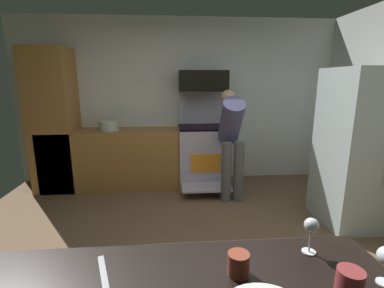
{
  "coord_description": "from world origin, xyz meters",
  "views": [
    {
      "loc": [
        -0.17,
        -2.25,
        1.64
      ],
      "look_at": [
        0.03,
        0.3,
        1.05
      ],
      "focal_mm": 25.86,
      "sensor_mm": 36.0,
      "label": 1
    }
  ],
  "objects_px": {
    "oven_range": "(203,154)",
    "mug_tea": "(350,284)",
    "refrigerator": "(366,149)",
    "wine_glass_near": "(311,228)",
    "person_cook": "(231,136)",
    "microwave": "(203,81)",
    "mug_coffee": "(238,264)",
    "stock_pot": "(109,125)"
  },
  "relations": [
    {
      "from": "mug_tea",
      "to": "stock_pot",
      "type": "bearing_deg",
      "value": 114.11
    },
    {
      "from": "microwave",
      "to": "stock_pot",
      "type": "relative_size",
      "value": 2.52
    },
    {
      "from": "oven_range",
      "to": "mug_coffee",
      "type": "distance_m",
      "value": 3.33
    },
    {
      "from": "wine_glass_near",
      "to": "stock_pot",
      "type": "xyz_separation_m",
      "value": [
        -1.53,
        3.19,
        -0.05
      ]
    },
    {
      "from": "refrigerator",
      "to": "stock_pot",
      "type": "distance_m",
      "value": 3.42
    },
    {
      "from": "mug_coffee",
      "to": "person_cook",
      "type": "bearing_deg",
      "value": 78.21
    },
    {
      "from": "person_cook",
      "to": "refrigerator",
      "type": "bearing_deg",
      "value": -31.05
    },
    {
      "from": "person_cook",
      "to": "mug_tea",
      "type": "bearing_deg",
      "value": -94.38
    },
    {
      "from": "mug_coffee",
      "to": "mug_tea",
      "type": "distance_m",
      "value": 0.38
    },
    {
      "from": "oven_range",
      "to": "wine_glass_near",
      "type": "height_order",
      "value": "oven_range"
    },
    {
      "from": "oven_range",
      "to": "mug_coffee",
      "type": "xyz_separation_m",
      "value": [
        -0.25,
        -3.29,
        0.44
      ]
    },
    {
      "from": "stock_pot",
      "to": "mug_tea",
      "type": "bearing_deg",
      "value": -65.89
    },
    {
      "from": "wine_glass_near",
      "to": "refrigerator",
      "type": "bearing_deg",
      "value": 48.84
    },
    {
      "from": "microwave",
      "to": "refrigerator",
      "type": "height_order",
      "value": "microwave"
    },
    {
      "from": "microwave",
      "to": "person_cook",
      "type": "bearing_deg",
      "value": -62.07
    },
    {
      "from": "refrigerator",
      "to": "person_cook",
      "type": "xyz_separation_m",
      "value": [
        -1.37,
        0.82,
        0.0
      ]
    },
    {
      "from": "microwave",
      "to": "stock_pot",
      "type": "distance_m",
      "value": 1.59
    },
    {
      "from": "wine_glass_near",
      "to": "mug_coffee",
      "type": "relative_size",
      "value": 1.8
    },
    {
      "from": "microwave",
      "to": "mug_coffee",
      "type": "height_order",
      "value": "microwave"
    },
    {
      "from": "oven_range",
      "to": "person_cook",
      "type": "xyz_separation_m",
      "value": [
        0.33,
        -0.52,
        0.39
      ]
    },
    {
      "from": "mug_coffee",
      "to": "stock_pot",
      "type": "height_order",
      "value": "stock_pot"
    },
    {
      "from": "oven_range",
      "to": "mug_tea",
      "type": "bearing_deg",
      "value": -88.28
    },
    {
      "from": "refrigerator",
      "to": "wine_glass_near",
      "type": "distance_m",
      "value": 2.44
    },
    {
      "from": "person_cook",
      "to": "mug_tea",
      "type": "xyz_separation_m",
      "value": [
        -0.22,
        -2.92,
        0.06
      ]
    },
    {
      "from": "microwave",
      "to": "refrigerator",
      "type": "xyz_separation_m",
      "value": [
        1.7,
        -1.44,
        -0.75
      ]
    },
    {
      "from": "mug_coffee",
      "to": "stock_pot",
      "type": "relative_size",
      "value": 0.31
    },
    {
      "from": "microwave",
      "to": "person_cook",
      "type": "height_order",
      "value": "microwave"
    },
    {
      "from": "oven_range",
      "to": "mug_tea",
      "type": "relative_size",
      "value": 14.11
    },
    {
      "from": "microwave",
      "to": "stock_pot",
      "type": "height_order",
      "value": "microwave"
    },
    {
      "from": "wine_glass_near",
      "to": "mug_coffee",
      "type": "height_order",
      "value": "wine_glass_near"
    },
    {
      "from": "stock_pot",
      "to": "refrigerator",
      "type": "bearing_deg",
      "value": -23.45
    },
    {
      "from": "person_cook",
      "to": "wine_glass_near",
      "type": "xyz_separation_m",
      "value": [
        -0.23,
        -2.66,
        0.13
      ]
    },
    {
      "from": "refrigerator",
      "to": "mug_tea",
      "type": "relative_size",
      "value": 16.94
    },
    {
      "from": "stock_pot",
      "to": "person_cook",
      "type": "bearing_deg",
      "value": -16.88
    },
    {
      "from": "refrigerator",
      "to": "oven_range",
      "type": "bearing_deg",
      "value": 141.55
    },
    {
      "from": "mug_tea",
      "to": "microwave",
      "type": "bearing_deg",
      "value": 91.68
    },
    {
      "from": "mug_coffee",
      "to": "stock_pot",
      "type": "bearing_deg",
      "value": 109.77
    },
    {
      "from": "oven_range",
      "to": "refrigerator",
      "type": "bearing_deg",
      "value": -38.45
    },
    {
      "from": "oven_range",
      "to": "person_cook",
      "type": "height_order",
      "value": "person_cook"
    },
    {
      "from": "person_cook",
      "to": "mug_coffee",
      "type": "bearing_deg",
      "value": -101.79
    },
    {
      "from": "oven_range",
      "to": "mug_tea",
      "type": "distance_m",
      "value": 3.47
    },
    {
      "from": "mug_tea",
      "to": "mug_coffee",
      "type": "bearing_deg",
      "value": 158.14
    }
  ]
}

